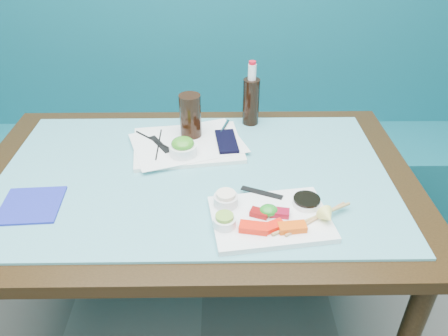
{
  "coord_description": "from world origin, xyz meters",
  "views": [
    {
      "loc": [
        0.08,
        0.31,
        1.54
      ],
      "look_at": [
        0.09,
        1.42,
        0.8
      ],
      "focal_mm": 35.0,
      "sensor_mm": 36.0,
      "label": 1
    }
  ],
  "objects_px": {
    "blue_napkin": "(31,205)",
    "cola_bottle_body": "(251,102)",
    "cola_glass": "(190,116)",
    "serving_tray": "(188,145)",
    "sashimi_plate": "(270,219)",
    "booth_bench": "(204,143)",
    "dining_table": "(195,196)",
    "seaweed_bowl": "(183,150)"
  },
  "relations": [
    {
      "from": "booth_bench",
      "to": "blue_napkin",
      "type": "bearing_deg",
      "value": -114.58
    },
    {
      "from": "dining_table",
      "to": "serving_tray",
      "type": "xyz_separation_m",
      "value": [
        -0.03,
        0.17,
        0.1
      ]
    },
    {
      "from": "dining_table",
      "to": "seaweed_bowl",
      "type": "xyz_separation_m",
      "value": [
        -0.04,
        0.09,
        0.12
      ]
    },
    {
      "from": "blue_napkin",
      "to": "cola_bottle_body",
      "type": "bearing_deg",
      "value": 37.25
    },
    {
      "from": "dining_table",
      "to": "cola_bottle_body",
      "type": "height_order",
      "value": "cola_bottle_body"
    },
    {
      "from": "serving_tray",
      "to": "seaweed_bowl",
      "type": "height_order",
      "value": "seaweed_bowl"
    },
    {
      "from": "booth_bench",
      "to": "cola_glass",
      "type": "bearing_deg",
      "value": -91.82
    },
    {
      "from": "booth_bench",
      "to": "seaweed_bowl",
      "type": "relative_size",
      "value": 33.05
    },
    {
      "from": "dining_table",
      "to": "sashimi_plate",
      "type": "distance_m",
      "value": 0.33
    },
    {
      "from": "dining_table",
      "to": "serving_tray",
      "type": "height_order",
      "value": "serving_tray"
    },
    {
      "from": "cola_bottle_body",
      "to": "dining_table",
      "type": "bearing_deg",
      "value": -120.33
    },
    {
      "from": "dining_table",
      "to": "blue_napkin",
      "type": "distance_m",
      "value": 0.49
    },
    {
      "from": "cola_bottle_body",
      "to": "sashimi_plate",
      "type": "bearing_deg",
      "value": -88.22
    },
    {
      "from": "dining_table",
      "to": "cola_bottle_body",
      "type": "relative_size",
      "value": 8.02
    },
    {
      "from": "cola_bottle_body",
      "to": "seaweed_bowl",
      "type": "bearing_deg",
      "value": -133.73
    },
    {
      "from": "serving_tray",
      "to": "blue_napkin",
      "type": "height_order",
      "value": "serving_tray"
    },
    {
      "from": "serving_tray",
      "to": "seaweed_bowl",
      "type": "xyz_separation_m",
      "value": [
        -0.01,
        -0.07,
        0.03
      ]
    },
    {
      "from": "serving_tray",
      "to": "cola_glass",
      "type": "bearing_deg",
      "value": 71.79
    },
    {
      "from": "dining_table",
      "to": "blue_napkin",
      "type": "xyz_separation_m",
      "value": [
        -0.46,
        -0.16,
        0.09
      ]
    },
    {
      "from": "blue_napkin",
      "to": "seaweed_bowl",
      "type": "bearing_deg",
      "value": 30.87
    },
    {
      "from": "cola_bottle_body",
      "to": "blue_napkin",
      "type": "bearing_deg",
      "value": -142.75
    },
    {
      "from": "cola_bottle_body",
      "to": "booth_bench",
      "type": "bearing_deg",
      "value": 111.67
    },
    {
      "from": "dining_table",
      "to": "cola_glass",
      "type": "xyz_separation_m",
      "value": [
        -0.02,
        0.22,
        0.18
      ]
    },
    {
      "from": "sashimi_plate",
      "to": "cola_glass",
      "type": "bearing_deg",
      "value": 109.57
    },
    {
      "from": "serving_tray",
      "to": "cola_glass",
      "type": "height_order",
      "value": "cola_glass"
    },
    {
      "from": "seaweed_bowl",
      "to": "dining_table",
      "type": "bearing_deg",
      "value": -66.29
    },
    {
      "from": "sashimi_plate",
      "to": "cola_bottle_body",
      "type": "distance_m",
      "value": 0.58
    },
    {
      "from": "cola_glass",
      "to": "serving_tray",
      "type": "bearing_deg",
      "value": -100.3
    },
    {
      "from": "booth_bench",
      "to": "serving_tray",
      "type": "relative_size",
      "value": 8.19
    },
    {
      "from": "serving_tray",
      "to": "cola_bottle_body",
      "type": "height_order",
      "value": "cola_bottle_body"
    },
    {
      "from": "booth_bench",
      "to": "serving_tray",
      "type": "bearing_deg",
      "value": -92.52
    },
    {
      "from": "booth_bench",
      "to": "dining_table",
      "type": "bearing_deg",
      "value": -90.0
    },
    {
      "from": "booth_bench",
      "to": "dining_table",
      "type": "relative_size",
      "value": 2.14
    },
    {
      "from": "booth_bench",
      "to": "serving_tray",
      "type": "distance_m",
      "value": 0.78
    },
    {
      "from": "cola_bottle_body",
      "to": "serving_tray",
      "type": "bearing_deg",
      "value": -142.67
    },
    {
      "from": "sashimi_plate",
      "to": "blue_napkin",
      "type": "height_order",
      "value": "sashimi_plate"
    },
    {
      "from": "seaweed_bowl",
      "to": "blue_napkin",
      "type": "distance_m",
      "value": 0.49
    },
    {
      "from": "serving_tray",
      "to": "cola_glass",
      "type": "distance_m",
      "value": 0.1
    },
    {
      "from": "cola_bottle_body",
      "to": "blue_napkin",
      "type": "height_order",
      "value": "cola_bottle_body"
    },
    {
      "from": "booth_bench",
      "to": "blue_napkin",
      "type": "relative_size",
      "value": 18.15
    },
    {
      "from": "cola_glass",
      "to": "blue_napkin",
      "type": "xyz_separation_m",
      "value": [
        -0.44,
        -0.38,
        -0.09
      ]
    },
    {
      "from": "dining_table",
      "to": "cola_bottle_body",
      "type": "xyz_separation_m",
      "value": [
        0.2,
        0.34,
        0.18
      ]
    }
  ]
}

